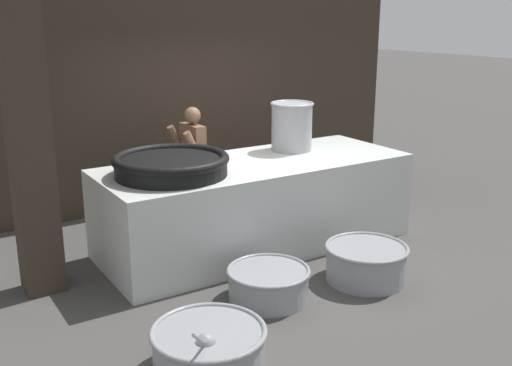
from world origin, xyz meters
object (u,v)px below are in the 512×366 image
(prep_bowl_vegetables, at_px, (209,348))
(stock_pot, at_px, (292,126))
(prep_bowl_meat, at_px, (366,261))
(cook, at_px, (193,161))
(giant_wok_near, at_px, (171,164))
(prep_bowl_extra, at_px, (268,282))

(prep_bowl_vegetables, bearing_deg, stock_pot, 43.79)
(prep_bowl_meat, bearing_deg, cook, 105.47)
(stock_pot, relative_size, cook, 0.39)
(giant_wok_near, relative_size, cook, 0.80)
(stock_pot, distance_m, prep_bowl_vegetables, 3.59)
(prep_bowl_extra, bearing_deg, cook, 80.62)
(cook, height_order, prep_bowl_vegetables, cook)
(giant_wok_near, height_order, stock_pot, stock_pot)
(prep_bowl_vegetables, height_order, prep_bowl_meat, prep_bowl_vegetables)
(giant_wok_near, distance_m, cook, 1.45)
(cook, distance_m, prep_bowl_meat, 2.76)
(giant_wok_near, height_order, cook, cook)
(giant_wok_near, distance_m, prep_bowl_extra, 1.65)
(giant_wok_near, xyz_separation_m, prep_bowl_meat, (1.54, -1.43, -0.95))
(cook, height_order, prep_bowl_meat, cook)
(prep_bowl_meat, xyz_separation_m, prep_bowl_extra, (-1.11, 0.18, -0.03))
(stock_pot, height_order, prep_bowl_vegetables, stock_pot)
(cook, bearing_deg, prep_bowl_extra, 79.20)
(cook, distance_m, prep_bowl_vegetables, 3.57)
(stock_pot, bearing_deg, prep_bowl_extra, -131.30)
(giant_wok_near, distance_m, prep_bowl_meat, 2.31)
(stock_pot, relative_size, prep_bowl_meat, 0.69)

